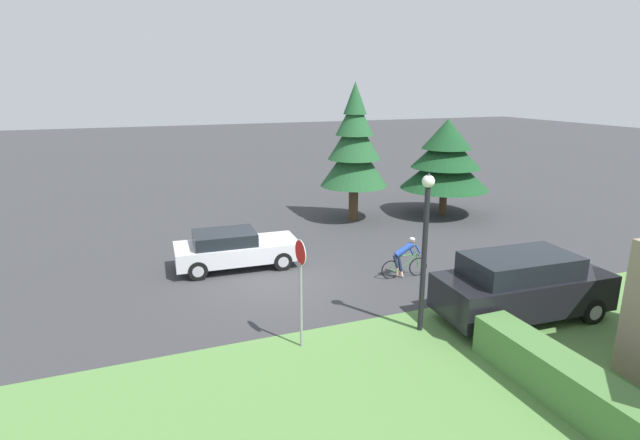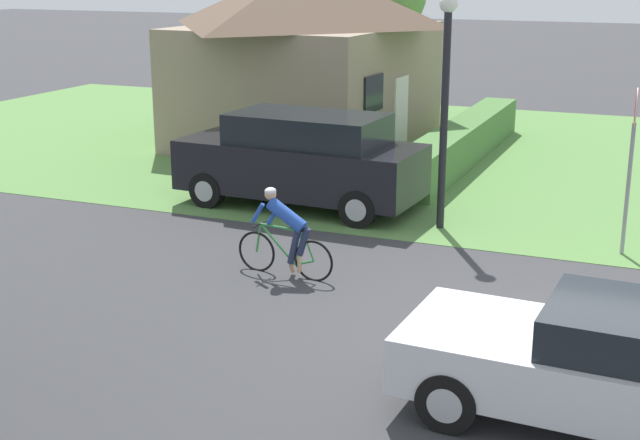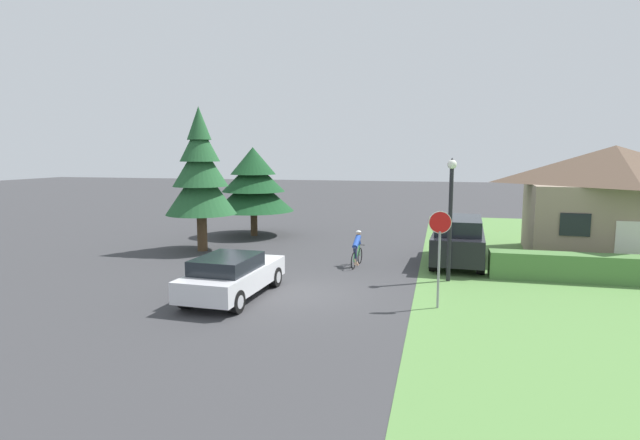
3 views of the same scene
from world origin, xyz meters
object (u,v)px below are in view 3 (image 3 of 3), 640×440
cottage_house (612,201)px  conifer_tall_near (200,173)px  sedan_left_lane (232,275)px  conifer_tall_far (253,184)px  stop_sign (440,241)px  street_lamp (451,205)px  cyclist (357,249)px  parked_suv_right (458,240)px

cottage_house → conifer_tall_near: 18.29m
sedan_left_lane → conifer_tall_far: (-3.79, 11.67, 2.18)m
stop_sign → street_lamp: 3.44m
cyclist → street_lamp: street_lamp is taller
cottage_house → conifer_tall_near: conifer_tall_near is taller
parked_suv_right → conifer_tall_far: bearing=68.9°
conifer_tall_far → cyclist: bearing=-42.6°
sedan_left_lane → stop_sign: size_ratio=1.56×
cyclist → sedan_left_lane: bearing=154.7°
cottage_house → conifer_tall_far: (-17.32, 2.17, 0.36)m
sedan_left_lane → parked_suv_right: (7.10, 6.81, 0.28)m
cottage_house → cyclist: size_ratio=4.36×
conifer_tall_near → cottage_house: bearing=8.2°
sedan_left_lane → cyclist: bearing=-27.5°
cottage_house → stop_sign: cottage_house is taller
sedan_left_lane → street_lamp: 7.93m
conifer_tall_near → parked_suv_right: bearing=-0.5°
sedan_left_lane → conifer_tall_near: bearing=35.9°
cyclist → street_lamp: bearing=-109.1°
cyclist → parked_suv_right: bearing=-65.0°
conifer_tall_near → conifer_tall_far: 4.87m
sedan_left_lane → stop_sign: 6.49m
cottage_house → stop_sign: 11.60m
sedan_left_lane → cyclist: 6.17m
cyclist → conifer_tall_far: 9.60m
stop_sign → street_lamp: size_ratio=0.66×
sedan_left_lane → conifer_tall_near: size_ratio=0.67×
cottage_house → conifer_tall_far: cottage_house is taller
parked_suv_right → stop_sign: 6.53m
parked_suv_right → cyclist: bearing=113.1°
sedan_left_lane → conifer_tall_far: size_ratio=0.92×
parked_suv_right → conifer_tall_near: size_ratio=0.76×
cottage_house → sedan_left_lane: (-13.53, -9.50, -1.82)m
sedan_left_lane → street_lamp: street_lamp is taller
conifer_tall_near → stop_sign: bearing=-30.9°
parked_suv_right → stop_sign: size_ratio=1.76×
conifer_tall_near → conifer_tall_far: (0.75, 4.76, -0.74)m
parked_suv_right → sedan_left_lane: bearing=136.7°
cottage_house → parked_suv_right: (-6.44, -2.69, -1.54)m
cyclist → stop_sign: stop_sign is taller
cottage_house → stop_sign: (-7.19, -9.09, -0.53)m
stop_sign → cottage_house: bearing=-132.4°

